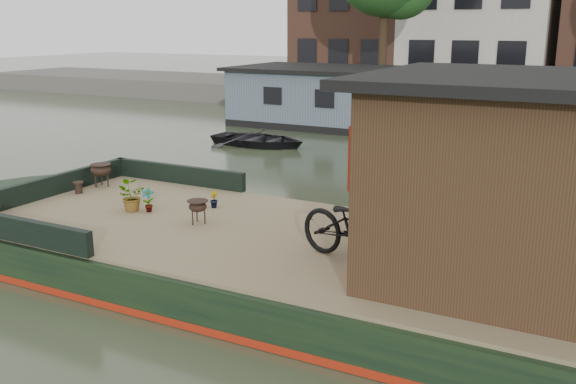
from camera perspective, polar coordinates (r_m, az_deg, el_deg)
The scene contains 15 objects.
ground at distance 9.04m, azimuth 6.18°, elevation -8.99°, with size 120.00×120.00×0.00m, color #303B25.
houseboat_hull at distance 9.46m, azimuth -1.33°, elevation -6.01°, with size 14.01×4.02×0.60m.
houseboat_deck at distance 8.81m, azimuth 6.29°, elevation -5.26°, with size 11.80×3.80×0.05m, color #776249.
bow_bulwark at distance 11.50m, azimuth -17.84°, elevation -0.08°, with size 3.00×4.00×0.35m.
cabin at distance 7.96m, azimuth 21.33°, elevation 1.06°, with size 4.00×3.50×2.42m.
bicycle at distance 8.13m, azimuth 6.37°, elevation -3.21°, with size 0.64×1.83×0.96m, color black.
potted_plant_a at distance 10.66m, azimuth -12.34°, elevation -0.70°, with size 0.21×0.14×0.40m, color brown.
potted_plant_b at distance 10.76m, azimuth -6.64°, elevation -0.64°, with size 0.16×0.13×0.28m, color brown.
potted_plant_c at distance 10.77m, azimuth -13.88°, elevation -0.39°, with size 0.44×0.38×0.49m, color brown.
brazier_front at distance 9.91m, azimuth -8.01°, elevation -1.77°, with size 0.34×0.34×0.37m, color black, non-canonical shape.
brazier_rear at distance 12.56m, azimuth -16.26°, elevation 1.45°, with size 0.40×0.40×0.43m, color black, non-canonical shape.
bollard_port at distance 12.19m, azimuth -18.13°, elevation 0.38°, with size 0.19×0.19×0.22m, color black.
dinghy at distance 19.80m, azimuth -2.64°, elevation 5.07°, with size 2.19×3.07×0.64m, color black.
far_houseboat at distance 22.09m, azimuth 19.94°, elevation 6.92°, with size 20.40×4.40×2.11m.
quay at distance 28.56m, azimuth 21.77°, elevation 7.27°, with size 60.00×6.00×0.90m, color #47443F.
Camera 1 is at (2.98, -7.73, 3.61)m, focal length 40.00 mm.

